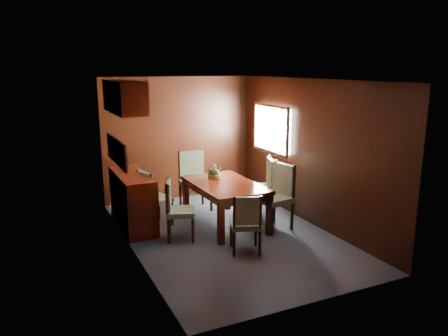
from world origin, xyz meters
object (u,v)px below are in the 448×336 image
sideboard (133,200)px  chair_right_near (278,192)px  chair_left_near (176,207)px  dining_table (225,189)px  flower_centerpiece (215,172)px  chair_head (246,221)px

sideboard → chair_right_near: (2.12, -1.06, 0.15)m
chair_right_near → chair_left_near: bearing=72.7°
dining_table → chair_right_near: (0.73, -0.46, -0.02)m
dining_table → chair_left_near: (-0.93, -0.22, -0.11)m
sideboard → flower_centerpiece: (1.36, -0.25, 0.39)m
flower_centerpiece → chair_head: bearing=-96.9°
chair_right_near → chair_head: chair_right_near is taller
dining_table → chair_head: chair_head is taller
chair_left_near → flower_centerpiece: (0.90, 0.57, 0.33)m
flower_centerpiece → dining_table: bearing=-85.2°
sideboard → chair_head: sideboard is taller
sideboard → dining_table: size_ratio=0.89×
dining_table → flower_centerpiece: 0.42m
dining_table → flower_centerpiece: flower_centerpiece is taller
flower_centerpiece → chair_right_near: bearing=-46.9°
sideboard → chair_left_near: bearing=-60.6°
chair_left_near → chair_right_near: (1.66, -0.24, 0.08)m
sideboard → flower_centerpiece: bearing=-10.3°
chair_left_near → chair_head: bearing=58.2°
chair_left_near → dining_table: bearing=123.7°
dining_table → chair_right_near: bearing=-33.4°
sideboard → chair_right_near: chair_right_near is taller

